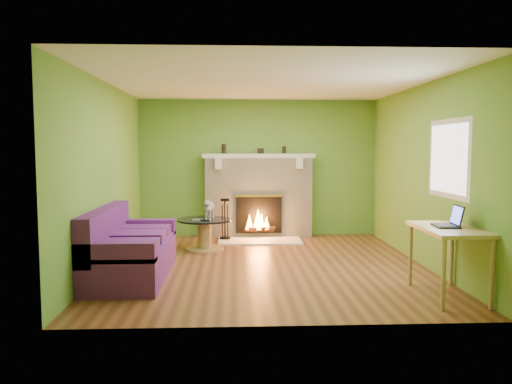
% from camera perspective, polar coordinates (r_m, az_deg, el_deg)
% --- Properties ---
extents(floor, '(5.00, 5.00, 0.00)m').
position_cam_1_polar(floor, '(7.29, 1.20, -8.31)').
color(floor, '#582F19').
rests_on(floor, ground).
extents(ceiling, '(5.00, 5.00, 0.00)m').
position_cam_1_polar(ceiling, '(7.15, 1.23, 12.41)').
color(ceiling, white).
rests_on(ceiling, wall_back).
extents(wall_back, '(5.00, 0.00, 5.00)m').
position_cam_1_polar(wall_back, '(9.60, 0.23, 2.74)').
color(wall_back, '#579330').
rests_on(wall_back, floor).
extents(wall_front, '(5.00, 0.00, 5.00)m').
position_cam_1_polar(wall_front, '(4.62, 3.26, 0.30)').
color(wall_front, '#579330').
rests_on(wall_front, floor).
extents(wall_left, '(0.00, 5.00, 5.00)m').
position_cam_1_polar(wall_left, '(7.31, -16.69, 1.83)').
color(wall_left, '#579330').
rests_on(wall_left, floor).
extents(wall_right, '(0.00, 5.00, 5.00)m').
position_cam_1_polar(wall_right, '(7.59, 18.43, 1.89)').
color(wall_right, '#579330').
rests_on(wall_right, floor).
extents(window_frame, '(0.00, 1.20, 1.20)m').
position_cam_1_polar(window_frame, '(6.75, 21.14, 3.58)').
color(window_frame, silver).
rests_on(window_frame, wall_right).
extents(window_pane, '(0.00, 1.06, 1.06)m').
position_cam_1_polar(window_pane, '(6.74, 21.08, 3.58)').
color(window_pane, white).
rests_on(window_pane, wall_right).
extents(fireplace, '(2.10, 0.46, 1.58)m').
position_cam_1_polar(fireplace, '(9.45, 0.28, -0.50)').
color(fireplace, beige).
rests_on(fireplace, floor).
extents(hearth, '(1.50, 0.75, 0.03)m').
position_cam_1_polar(hearth, '(9.04, 0.44, -5.59)').
color(hearth, beige).
rests_on(hearth, floor).
extents(mantel, '(2.10, 0.28, 0.08)m').
position_cam_1_polar(mantel, '(9.39, 0.29, 4.16)').
color(mantel, beige).
rests_on(mantel, fireplace).
extents(sofa, '(0.91, 2.01, 0.90)m').
position_cam_1_polar(sofa, '(6.76, -14.46, -6.48)').
color(sofa, '#491759').
rests_on(sofa, floor).
extents(coffee_table, '(0.91, 0.91, 0.51)m').
position_cam_1_polar(coffee_table, '(8.34, -5.90, -4.57)').
color(coffee_table, tan).
rests_on(coffee_table, floor).
extents(desk, '(0.62, 1.07, 0.79)m').
position_cam_1_polar(desk, '(6.03, 21.19, -4.70)').
color(desk, tan).
rests_on(desk, floor).
extents(cat, '(0.26, 0.55, 0.33)m').
position_cam_1_polar(cat, '(8.33, -5.36, -1.90)').
color(cat, slate).
rests_on(cat, coffee_table).
extents(remote_silver, '(0.17, 0.05, 0.02)m').
position_cam_1_polar(remote_silver, '(8.19, -6.66, -3.15)').
color(remote_silver, '#949497').
rests_on(remote_silver, coffee_table).
extents(remote_black, '(0.15, 0.13, 0.02)m').
position_cam_1_polar(remote_black, '(8.12, -5.85, -3.21)').
color(remote_black, black).
rests_on(remote_black, coffee_table).
extents(laptop, '(0.32, 0.35, 0.25)m').
position_cam_1_polar(laptop, '(6.04, 20.89, -2.57)').
color(laptop, black).
rests_on(laptop, desk).
extents(fire_tools, '(0.20, 0.20, 0.74)m').
position_cam_1_polar(fire_tools, '(9.12, -3.57, -3.05)').
color(fire_tools, black).
rests_on(fire_tools, hearth).
extents(mantel_vase_left, '(0.08, 0.08, 0.18)m').
position_cam_1_polar(mantel_vase_left, '(9.40, -3.71, 4.94)').
color(mantel_vase_left, black).
rests_on(mantel_vase_left, mantel).
extents(mantel_vase_right, '(0.07, 0.07, 0.14)m').
position_cam_1_polar(mantel_vase_right, '(9.45, 3.24, 4.82)').
color(mantel_vase_right, black).
rests_on(mantel_vase_right, mantel).
extents(mantel_box, '(0.12, 0.08, 0.10)m').
position_cam_1_polar(mantel_box, '(9.42, 0.54, 4.71)').
color(mantel_box, black).
rests_on(mantel_box, mantel).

